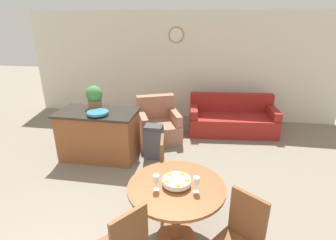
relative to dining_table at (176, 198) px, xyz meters
name	(u,v)px	position (x,y,z in m)	size (l,w,h in m)	color
wall_back	(178,66)	(-0.56, 4.33, 0.76)	(8.00, 0.09, 2.70)	silver
dining_table	(176,198)	(0.00, 0.00, 0.00)	(1.10, 1.10, 0.76)	brown
dining_chair_near_right	(240,238)	(0.68, -0.40, -0.07)	(0.59, 0.59, 0.96)	brown
dining_chair_far_side	(170,167)	(-0.20, 0.76, -0.07)	(0.48, 0.48, 0.96)	brown
fruit_bowl	(177,181)	(0.00, 0.00, 0.23)	(0.32, 0.32, 0.11)	silver
wine_glass_left	(156,179)	(-0.21, -0.11, 0.31)	(0.07, 0.07, 0.18)	silver
wine_glass_right	(196,181)	(0.22, -0.08, 0.31)	(0.07, 0.07, 0.18)	silver
kitchen_island	(99,134)	(-1.72, 1.78, -0.13)	(1.45, 0.78, 0.92)	brown
teal_bowl	(98,113)	(-1.62, 1.61, 0.38)	(0.37, 0.37, 0.07)	teal
potted_plant	(94,96)	(-1.83, 1.98, 0.56)	(0.31, 0.31, 0.43)	#A36642
trash_bin	(154,142)	(-0.70, 1.92, -0.26)	(0.34, 0.27, 0.66)	#47474C
couch	(232,120)	(0.83, 3.47, -0.30)	(2.03, 1.08, 0.84)	maroon
armchair	(158,125)	(-0.79, 2.79, -0.28)	(1.13, 1.16, 0.91)	#A87056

